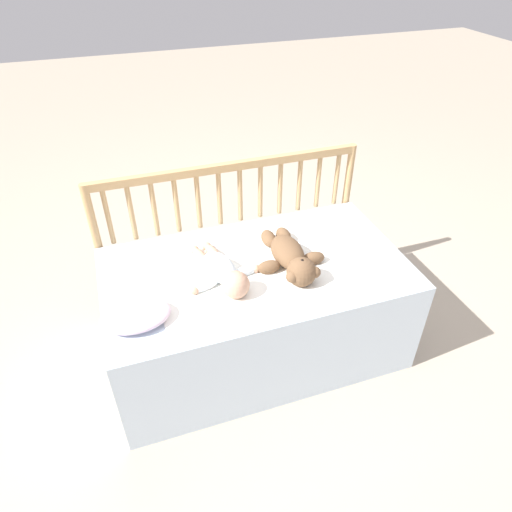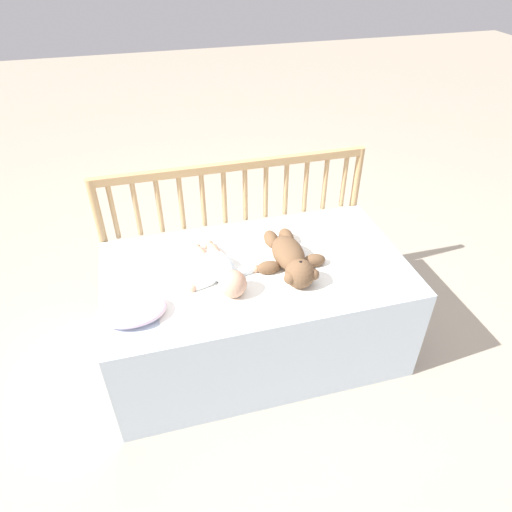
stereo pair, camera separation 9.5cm
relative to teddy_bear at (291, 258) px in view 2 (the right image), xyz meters
The scene contains 7 objects.
ground_plane 0.55m from the teddy_bear, 164.41° to the left, with size 12.00×12.00×0.00m, color tan.
crib_mattress 0.32m from the teddy_bear, 164.41° to the left, with size 1.26×0.71×0.48m.
crib_rail 0.44m from the teddy_bear, 108.41° to the left, with size 1.26×0.04×0.78m.
blanket 0.17m from the teddy_bear, 166.52° to the left, with size 0.81×0.53×0.01m.
teddy_bear is the anchor object (origin of this frame).
baby 0.29m from the teddy_bear, behind, with size 0.33×0.40×0.11m.
small_pillow 0.66m from the teddy_bear, 169.16° to the right, with size 0.25×0.17×0.06m.
Camera 2 is at (-0.39, -1.44, 1.66)m, focal length 32.00 mm.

